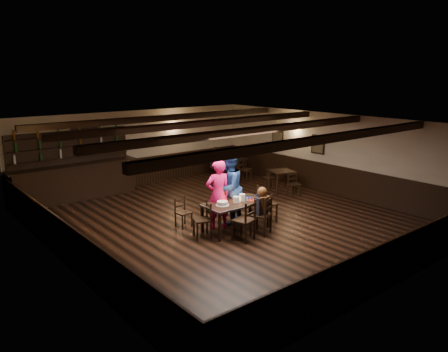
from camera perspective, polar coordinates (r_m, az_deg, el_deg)
ground at (r=12.18m, az=0.30°, el=-5.79°), size 10.00×10.00×0.00m
room_shell at (r=11.76m, az=0.23°, el=2.33°), size 9.02×10.02×2.71m
dining_table at (r=11.23m, az=1.57°, el=-3.81°), size 1.75×0.92×0.75m
chair_near_left at (r=10.58m, az=2.98°, el=-5.44°), size 0.57×0.56×1.02m
chair_near_right at (r=11.02m, az=5.28°, el=-4.73°), size 0.60×0.59×1.00m
chair_end_left at (r=10.83m, az=-2.47°, el=-5.32°), size 0.53×0.54×0.91m
chair_end_right at (r=11.99m, az=5.31°, el=-3.24°), size 0.54×0.56×1.00m
chair_far_pushed at (r=11.63m, az=-5.52°, el=-4.42°), size 0.39×0.37×0.78m
woman_pink at (r=11.31m, az=-0.80°, el=-2.43°), size 0.76×0.59×1.84m
man_blue at (r=11.67m, az=0.57°, el=-1.57°), size 1.18×1.07×1.98m
seated_person at (r=10.97m, az=4.96°, el=-3.53°), size 0.33×0.49×0.80m
cake at (r=10.96m, az=-0.21°, el=-3.61°), size 0.34×0.34×0.11m
plate_stack_a at (r=11.19m, az=1.59°, el=-3.08°), size 0.17×0.17×0.16m
plate_stack_b at (r=11.33m, az=2.41°, el=-2.80°), size 0.16×0.16×0.19m
tea_light at (r=11.29m, az=1.32°, el=-3.22°), size 0.06×0.06×0.06m
salt_shaker at (r=11.34m, az=3.02°, el=-3.05°), size 0.04×0.04×0.09m
pepper_shaker at (r=11.39m, az=3.68°, el=-2.98°), size 0.04×0.04×0.09m
drink_glass at (r=11.44m, az=2.43°, el=-2.80°), size 0.08×0.08×0.12m
menu_red at (r=11.46m, az=3.83°, el=-3.10°), size 0.38×0.33×0.00m
menu_blue at (r=11.63m, az=2.99°, el=-2.84°), size 0.30×0.23×0.00m
bar_counter at (r=14.80m, az=-18.95°, el=-0.12°), size 4.07×0.70×2.20m
back_table_a at (r=14.96m, az=7.53°, el=0.31°), size 0.92×0.92×0.75m
back_table_b at (r=16.77m, az=1.19°, el=1.90°), size 1.10×1.10×0.75m
bg_patron_left at (r=16.31m, az=-1.13°, el=2.36°), size 0.29×0.42×0.82m
bg_patron_right at (r=17.16m, az=2.20°, el=2.78°), size 0.30×0.40×0.74m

